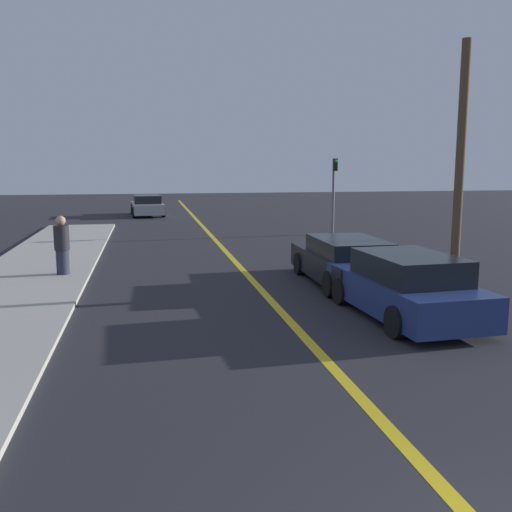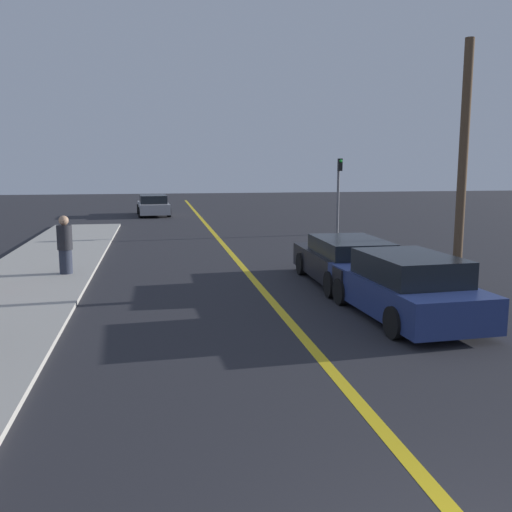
# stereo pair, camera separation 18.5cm
# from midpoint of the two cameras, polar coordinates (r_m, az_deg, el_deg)

# --- Properties ---
(road_center_line) EXTENTS (0.20, 60.00, 0.01)m
(road_center_line) POSITION_cam_midpoint_polar(r_m,az_deg,el_deg) (21.19, -3.38, 0.56)
(road_center_line) COLOR gold
(road_center_line) RESTS_ON ground_plane
(sidewalk_left) EXTENTS (3.24, 27.50, 0.10)m
(sidewalk_left) POSITION_cam_midpoint_polar(r_m,az_deg,el_deg) (17.15, -21.96, -1.99)
(sidewalk_left) COLOR #ADA89E
(sidewalk_left) RESTS_ON ground_plane
(car_near_right_lane) EXTENTS (2.10, 4.36, 1.37)m
(car_near_right_lane) POSITION_cam_midpoint_polar(r_m,az_deg,el_deg) (12.23, 14.27, -3.01)
(car_near_right_lane) COLOR navy
(car_near_right_lane) RESTS_ON ground_plane
(car_ahead_center) EXTENTS (2.01, 4.72, 1.25)m
(car_ahead_center) POSITION_cam_midpoint_polar(r_m,az_deg,el_deg) (15.35, 8.64, -0.54)
(car_ahead_center) COLOR black
(car_ahead_center) RESTS_ON ground_plane
(car_far_distant) EXTENTS (2.11, 4.42, 1.28)m
(car_far_distant) POSITION_cam_midpoint_polar(r_m,az_deg,el_deg) (36.10, -10.96, 4.97)
(car_far_distant) COLOR #9E9EA3
(car_far_distant) RESTS_ON ground_plane
(pedestrian_by_sign) EXTENTS (0.42, 0.42, 1.65)m
(pedestrian_by_sign) POSITION_cam_midpoint_polar(r_m,az_deg,el_deg) (16.92, -19.13, 0.99)
(pedestrian_by_sign) COLOR #282D3D
(pedestrian_by_sign) RESTS_ON sidewalk_left
(traffic_light) EXTENTS (0.18, 0.40, 3.42)m
(traffic_light) POSITION_cam_midpoint_polar(r_m,az_deg,el_deg) (26.13, 7.59, 6.83)
(traffic_light) COLOR slate
(traffic_light) RESTS_ON ground_plane
(utility_pole) EXTENTS (0.24, 0.24, 6.32)m
(utility_pole) POSITION_cam_midpoint_polar(r_m,az_deg,el_deg) (15.98, 19.41, 8.61)
(utility_pole) COLOR brown
(utility_pole) RESTS_ON ground_plane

